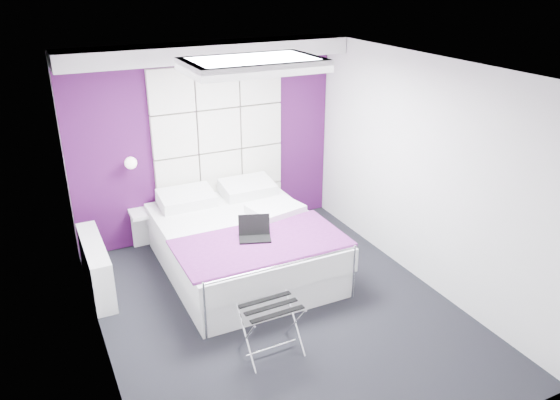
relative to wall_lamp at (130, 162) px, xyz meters
name	(u,v)px	position (x,y,z in m)	size (l,w,h in m)	color
floor	(279,310)	(1.05, -2.06, -1.22)	(4.40, 4.40, 0.00)	black
ceiling	(279,68)	(1.05, -2.06, 1.38)	(4.40, 4.40, 0.00)	white
wall_back	(207,142)	(1.05, 0.14, 0.08)	(3.60, 3.60, 0.00)	silver
wall_left	(91,236)	(-0.75, -2.06, 0.08)	(4.40, 4.40, 0.00)	silver
wall_right	(423,173)	(2.85, -2.06, 0.08)	(4.40, 4.40, 0.00)	silver
accent_wall	(207,142)	(1.05, 0.13, 0.08)	(3.58, 0.02, 2.58)	#410F43
soffit	(209,51)	(1.05, -0.11, 1.28)	(3.58, 0.50, 0.20)	white
headboard	(220,151)	(1.20, 0.08, -0.05)	(1.80, 0.08, 2.30)	silver
skylight	(253,64)	(1.05, -1.46, 1.33)	(1.36, 0.86, 0.12)	white
wall_lamp	(130,162)	(0.00, 0.00, 0.00)	(0.15, 0.15, 0.15)	white
radiator	(96,266)	(-0.64, -0.76, -0.92)	(0.22, 1.20, 0.60)	white
bed	(242,244)	(1.03, -1.05, -0.88)	(1.88, 2.27, 0.79)	white
nightstand	(147,212)	(0.13, -0.04, -0.69)	(0.43, 0.33, 0.05)	white
luggage_rack	(271,330)	(0.68, -2.66, -0.95)	(0.54, 0.40, 0.53)	silver
laptop	(253,232)	(1.00, -1.49, -0.52)	(0.35, 0.25, 0.25)	black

